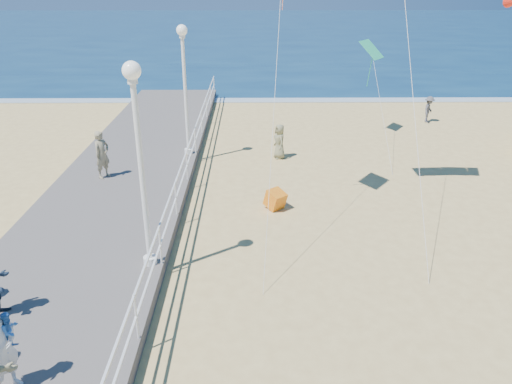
{
  "coord_description": "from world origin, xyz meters",
  "views": [
    {
      "loc": [
        -2.63,
        -11.51,
        7.49
      ],
      "look_at": [
        -2.5,
        2.0,
        1.6
      ],
      "focal_mm": 35.0,
      "sensor_mm": 36.0,
      "label": 1
    }
  ],
  "objects_px": {
    "woman_holding_toddler": "(1,349)",
    "box_kite": "(275,201)",
    "lamp_post_mid": "(139,147)",
    "beach_walker_c": "(279,141)",
    "lamp_post_far": "(184,77)",
    "spectator_6": "(102,155)",
    "beach_walker_a": "(429,109)",
    "toddler_held": "(10,331)"
  },
  "relations": [
    {
      "from": "lamp_post_far",
      "to": "beach_walker_c",
      "type": "xyz_separation_m",
      "value": [
        3.95,
        0.46,
        -2.89
      ]
    },
    {
      "from": "lamp_post_far",
      "to": "toddler_held",
      "type": "bearing_deg",
      "value": -97.03
    },
    {
      "from": "toddler_held",
      "to": "beach_walker_a",
      "type": "bearing_deg",
      "value": -16.32
    },
    {
      "from": "box_kite",
      "to": "lamp_post_mid",
      "type": "bearing_deg",
      "value": -170.96
    },
    {
      "from": "lamp_post_mid",
      "to": "beach_walker_a",
      "type": "bearing_deg",
      "value": 50.79
    },
    {
      "from": "lamp_post_mid",
      "to": "woman_holding_toddler",
      "type": "distance_m",
      "value": 5.29
    },
    {
      "from": "woman_holding_toddler",
      "to": "toddler_held",
      "type": "distance_m",
      "value": 0.35
    },
    {
      "from": "beach_walker_c",
      "to": "spectator_6",
      "type": "bearing_deg",
      "value": -80.97
    },
    {
      "from": "toddler_held",
      "to": "beach_walker_c",
      "type": "relative_size",
      "value": 0.51
    },
    {
      "from": "woman_holding_toddler",
      "to": "box_kite",
      "type": "relative_size",
      "value": 3.18
    },
    {
      "from": "box_kite",
      "to": "beach_walker_a",
      "type": "bearing_deg",
      "value": 10.45
    },
    {
      "from": "spectator_6",
      "to": "lamp_post_far",
      "type": "bearing_deg",
      "value": -14.99
    },
    {
      "from": "woman_holding_toddler",
      "to": "beach_walker_c",
      "type": "relative_size",
      "value": 1.24
    },
    {
      "from": "woman_holding_toddler",
      "to": "beach_walker_a",
      "type": "bearing_deg",
      "value": -16.4
    },
    {
      "from": "lamp_post_far",
      "to": "box_kite",
      "type": "distance_m",
      "value": 6.86
    },
    {
      "from": "beach_walker_a",
      "to": "beach_walker_c",
      "type": "height_order",
      "value": "beach_walker_c"
    },
    {
      "from": "beach_walker_a",
      "to": "beach_walker_c",
      "type": "xyz_separation_m",
      "value": [
        -8.52,
        -5.82,
        0.05
      ]
    },
    {
      "from": "lamp_post_mid",
      "to": "beach_walker_c",
      "type": "height_order",
      "value": "lamp_post_mid"
    },
    {
      "from": "lamp_post_far",
      "to": "toddler_held",
      "type": "distance_m",
      "value": 13.52
    },
    {
      "from": "lamp_post_far",
      "to": "spectator_6",
      "type": "relative_size",
      "value": 2.94
    },
    {
      "from": "beach_walker_c",
      "to": "woman_holding_toddler",
      "type": "bearing_deg",
      "value": -38.62
    },
    {
      "from": "woman_holding_toddler",
      "to": "box_kite",
      "type": "xyz_separation_m",
      "value": [
        5.32,
        8.6,
        -1.05
      ]
    },
    {
      "from": "beach_walker_a",
      "to": "box_kite",
      "type": "distance_m",
      "value": 14.25
    },
    {
      "from": "lamp_post_mid",
      "to": "beach_walker_a",
      "type": "height_order",
      "value": "lamp_post_mid"
    },
    {
      "from": "toddler_held",
      "to": "lamp_post_far",
      "type": "bearing_deg",
      "value": 12.46
    },
    {
      "from": "lamp_post_far",
      "to": "toddler_held",
      "type": "height_order",
      "value": "lamp_post_far"
    },
    {
      "from": "spectator_6",
      "to": "woman_holding_toddler",
      "type": "bearing_deg",
      "value": -142.71
    },
    {
      "from": "beach_walker_c",
      "to": "box_kite",
      "type": "bearing_deg",
      "value": -20.64
    },
    {
      "from": "woman_holding_toddler",
      "to": "toddler_held",
      "type": "bearing_deg",
      "value": -25.51
    },
    {
      "from": "beach_walker_a",
      "to": "box_kite",
      "type": "bearing_deg",
      "value": 174.23
    },
    {
      "from": "woman_holding_toddler",
      "to": "box_kite",
      "type": "distance_m",
      "value": 10.17
    },
    {
      "from": "lamp_post_far",
      "to": "woman_holding_toddler",
      "type": "bearing_deg",
      "value": -97.58
    },
    {
      "from": "spectator_6",
      "to": "beach_walker_a",
      "type": "relative_size",
      "value": 1.26
    },
    {
      "from": "spectator_6",
      "to": "lamp_post_mid",
      "type": "bearing_deg",
      "value": -123.79
    },
    {
      "from": "woman_holding_toddler",
      "to": "box_kite",
      "type": "height_order",
      "value": "woman_holding_toddler"
    },
    {
      "from": "lamp_post_mid",
      "to": "beach_walker_c",
      "type": "relative_size",
      "value": 3.46
    },
    {
      "from": "woman_holding_toddler",
      "to": "box_kite",
      "type": "bearing_deg",
      "value": -12.27
    },
    {
      "from": "beach_walker_c",
      "to": "beach_walker_a",
      "type": "bearing_deg",
      "value": 108.21
    },
    {
      "from": "lamp_post_far",
      "to": "beach_walker_c",
      "type": "bearing_deg",
      "value": 6.67
    },
    {
      "from": "spectator_6",
      "to": "box_kite",
      "type": "height_order",
      "value": "spectator_6"
    },
    {
      "from": "lamp_post_mid",
      "to": "toddler_held",
      "type": "height_order",
      "value": "lamp_post_mid"
    },
    {
      "from": "lamp_post_far",
      "to": "woman_holding_toddler",
      "type": "xyz_separation_m",
      "value": [
        -1.79,
        -13.42,
        -2.31
      ]
    }
  ]
}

